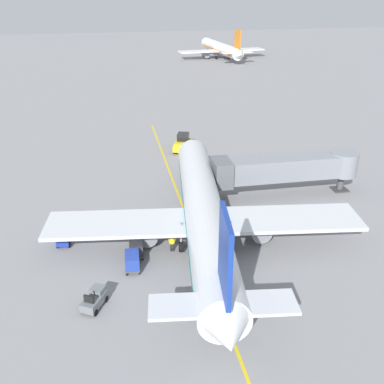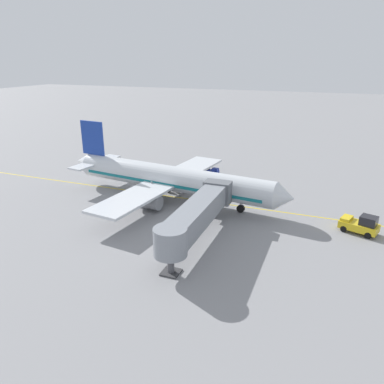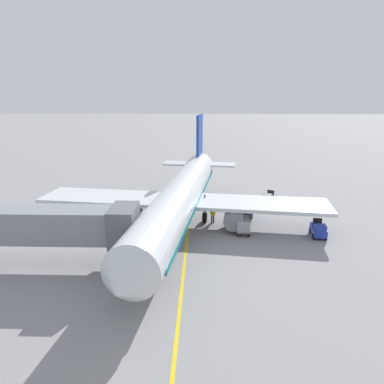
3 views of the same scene
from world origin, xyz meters
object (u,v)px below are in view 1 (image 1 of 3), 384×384
baggage_cart_second_in_train (136,247)px  baggage_cart_third_in_train (132,260)px  pushback_tractor (182,143)px  baggage_tug_lead (95,299)px  baggage_cart_front (139,230)px  distant_taxiing_airliner (221,49)px  ground_crew_wing_walker (172,243)px  baggage_tug_trailing (64,236)px  jet_bridge (286,168)px  parked_airliner (204,213)px

baggage_cart_second_in_train → baggage_cart_third_in_train: size_ratio=1.00×
baggage_cart_second_in_train → pushback_tractor: bearing=72.0°
pushback_tractor → baggage_tug_lead: bearing=-110.4°
baggage_cart_third_in_train → baggage_cart_front: bearing=79.5°
baggage_tug_lead → distant_taxiing_airliner: bearing=71.5°
baggage_cart_front → ground_crew_wing_walker: bearing=-45.2°
baggage_tug_lead → distant_taxiing_airliner: distant_taxiing_airliner is taller
ground_crew_wing_walker → distant_taxiing_airliner: size_ratio=0.05×
distant_taxiing_airliner → baggage_cart_third_in_train: bearing=-107.7°
baggage_tug_trailing → baggage_cart_third_in_train: 8.58m
jet_bridge → baggage_tug_lead: size_ratio=6.42×
pushback_tractor → baggage_cart_front: 26.34m
baggage_cart_third_in_train → pushback_tractor: bearing=72.3°
baggage_tug_lead → baggage_cart_front: bearing=66.6°
baggage_cart_second_in_train → baggage_tug_lead: bearing=-119.3°
parked_airliner → baggage_cart_second_in_train: bearing=-168.3°
pushback_tractor → distant_taxiing_airliner: 90.25m
baggage_tug_lead → baggage_cart_front: baggage_tug_lead is taller
pushback_tractor → baggage_cart_front: bearing=-109.2°
parked_airliner → ground_crew_wing_walker: parked_airliner is taller
baggage_cart_front → baggage_cart_third_in_train: (-0.98, -5.27, 0.00)m
ground_crew_wing_walker → jet_bridge: bearing=33.5°
baggage_tug_lead → distant_taxiing_airliner: size_ratio=0.08×
baggage_cart_second_in_train → baggage_cart_third_in_train: bearing=-103.2°
parked_airliner → pushback_tractor: (2.37, 26.58, -2.09)m
jet_bridge → baggage_cart_second_in_train: (-18.54, -10.15, -2.51)m
baggage_cart_second_in_train → distant_taxiing_airliner: bearing=72.2°
jet_bridge → distant_taxiing_airliner: size_ratio=0.50×
baggage_cart_front → baggage_cart_second_in_train: 3.13m
baggage_tug_lead → baggage_cart_second_in_train: size_ratio=0.94×
baggage_tug_trailing → baggage_cart_second_in_train: (6.77, -3.69, 0.24)m
baggage_cart_third_in_train → distant_taxiing_airliner: (37.06, 116.12, 2.08)m
baggage_tug_lead → baggage_tug_trailing: same height
pushback_tractor → baggage_tug_lead: (-12.91, -34.74, -0.39)m
baggage_tug_trailing → distant_taxiing_airliner: size_ratio=0.07×
pushback_tractor → jet_bridge: bearing=-62.1°
baggage_cart_second_in_train → baggage_tug_trailing: bearing=151.4°
jet_bridge → baggage_tug_lead: 28.16m
baggage_tug_lead → baggage_cart_third_in_train: baggage_tug_lead is taller
jet_bridge → ground_crew_wing_walker: size_ratio=10.52×
baggage_tug_lead → baggage_cart_second_in_train: baggage_tug_lead is taller
jet_bridge → baggage_tug_trailing: 26.27m
pushback_tractor → baggage_cart_second_in_train: bearing=-108.0°
baggage_cart_front → ground_crew_wing_walker: size_ratio=1.73×
pushback_tractor → ground_crew_wing_walker: size_ratio=2.88×
baggage_tug_trailing → baggage_cart_front: size_ratio=0.89×
baggage_tug_trailing → ground_crew_wing_walker: size_ratio=1.54×
pushback_tractor → baggage_tug_trailing: bearing=-123.2°
jet_bridge → baggage_cart_front: size_ratio=6.07×
pushback_tractor → ground_crew_wing_walker: (-5.72, -27.83, -0.15)m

